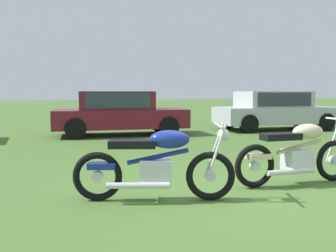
{
  "coord_description": "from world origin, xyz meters",
  "views": [
    {
      "loc": [
        -2.78,
        -4.41,
        1.41
      ],
      "look_at": [
        -0.39,
        1.69,
        0.8
      ],
      "focal_mm": 39.29,
      "sensor_mm": 36.0,
      "label": 1
    }
  ],
  "objects": [
    {
      "name": "ground_plane",
      "position": [
        0.0,
        0.0,
        0.0
      ],
      "size": [
        120.0,
        120.0,
        0.0
      ],
      "primitive_type": "plane",
      "color": "#476B2D"
    },
    {
      "name": "motorcycle_blue",
      "position": [
        -1.22,
        0.0,
        0.48
      ],
      "size": [
        2.01,
        1.01,
        1.02
      ],
      "rotation": [
        0.0,
        0.0,
        -0.36
      ],
      "color": "black",
      "rests_on": "ground"
    },
    {
      "name": "motorcycle_cream",
      "position": [
        1.09,
        0.03,
        0.48
      ],
      "size": [
        2.08,
        0.64,
        1.02
      ],
      "rotation": [
        0.0,
        0.0,
        -0.06
      ],
      "color": "black",
      "rests_on": "ground"
    },
    {
      "name": "car_burgundy",
      "position": [
        0.08,
        7.33,
        0.8
      ],
      "size": [
        4.46,
        2.27,
        1.43
      ],
      "rotation": [
        0.0,
        0.0,
        -0.13
      ],
      "color": "maroon",
      "rests_on": "ground"
    },
    {
      "name": "car_silver",
      "position": [
        5.93,
        6.91,
        0.8
      ],
      "size": [
        4.64,
        2.45,
        1.43
      ],
      "rotation": [
        0.0,
        0.0,
        -0.14
      ],
      "color": "#B2B5BA",
      "rests_on": "ground"
    }
  ]
}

